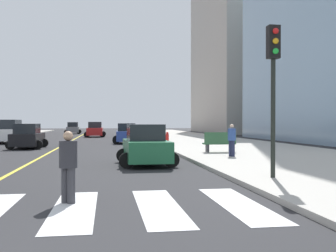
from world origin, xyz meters
TOP-DOWN VIEW (x-y plane):
  - sidewalk_kerb_east at (12.20, 20.00)m, footprint 10.00×120.00m
  - lane_divider_paint at (0.00, 40.00)m, footprint 0.16×80.00m
  - parking_garage_concrete at (28.90, 61.35)m, footprint 18.00×24.00m
  - car_blue_nearest at (5.06, 30.03)m, footprint 2.45×3.87m
  - car_green_second at (5.04, 12.54)m, footprint 2.47×3.91m
  - car_black_third at (-2.02, 24.21)m, footprint 2.42×3.85m
  - car_red_fourth at (1.99, 44.89)m, footprint 2.60×4.13m
  - car_white_sixth at (-4.95, 31.55)m, footprint 2.94×4.60m
  - car_gray_seventh at (-1.71, 58.07)m, footprint 2.58×4.05m
  - traffic_light_near_corner at (8.38, 6.93)m, footprint 0.36×0.41m
  - park_bench at (9.58, 16.97)m, footprint 1.80×0.56m
  - pedestrian_crossing at (2.52, 4.65)m, footprint 0.40×0.40m
  - pedestrian_waiting_east at (9.43, 14.29)m, footprint 0.39×0.39m
  - fire_hydrant at (8.15, 26.92)m, footprint 0.26×0.26m

SIDE VIEW (x-z plane):
  - lane_divider_paint at x=0.00m, z-range 0.00..0.01m
  - sidewalk_kerb_east at x=12.20m, z-range 0.00..0.15m
  - fire_hydrant at x=8.15m, z-range 0.13..1.02m
  - park_bench at x=9.58m, z-range 0.13..1.25m
  - car_blue_nearest at x=5.06m, z-range -0.06..1.66m
  - car_black_third at x=-2.02m, z-range -0.06..1.66m
  - car_green_second at x=5.04m, z-range -0.06..1.68m
  - car_gray_seventh at x=-1.71m, z-range -0.06..1.72m
  - car_red_fourth at x=1.99m, z-range -0.06..1.77m
  - pedestrian_crossing at x=2.52m, z-range 0.08..1.72m
  - car_white_sixth at x=-4.95m, z-range -0.07..1.96m
  - pedestrian_waiting_east at x=9.43m, z-range 0.23..1.81m
  - traffic_light_near_corner at x=8.38m, z-range 1.09..5.70m
  - parking_garage_concrete at x=28.90m, z-range 0.00..28.61m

